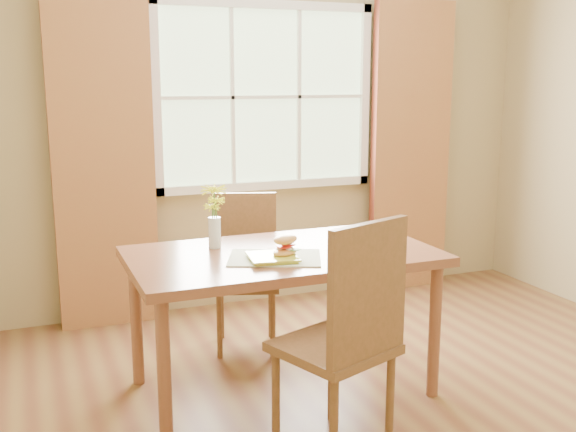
{
  "coord_description": "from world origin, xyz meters",
  "views": [
    {
      "loc": [
        -1.63,
        -2.69,
        1.63
      ],
      "look_at": [
        -0.42,
        0.38,
        0.95
      ],
      "focal_mm": 42.0,
      "sensor_mm": 36.0,
      "label": 1
    }
  ],
  "objects_px": {
    "chair_far": "(246,263)",
    "croissant_sandwich": "(285,245)",
    "chair_near": "(349,330)",
    "water_glass": "(335,240)",
    "dining_table": "(282,266)",
    "flower_vase": "(214,210)"
  },
  "relations": [
    {
      "from": "chair_far",
      "to": "water_glass",
      "type": "relative_size",
      "value": 8.79
    },
    {
      "from": "dining_table",
      "to": "chair_far",
      "type": "bearing_deg",
      "value": 87.49
    },
    {
      "from": "water_glass",
      "to": "dining_table",
      "type": "bearing_deg",
      "value": 165.64
    },
    {
      "from": "chair_far",
      "to": "croissant_sandwich",
      "type": "xyz_separation_m",
      "value": [
        -0.06,
        -0.84,
        0.32
      ]
    },
    {
      "from": "water_glass",
      "to": "flower_vase",
      "type": "relative_size",
      "value": 0.32
    },
    {
      "from": "water_glass",
      "to": "flower_vase",
      "type": "distance_m",
      "value": 0.65
    },
    {
      "from": "dining_table",
      "to": "water_glass",
      "type": "height_order",
      "value": "water_glass"
    },
    {
      "from": "chair_near",
      "to": "water_glass",
      "type": "bearing_deg",
      "value": 49.18
    },
    {
      "from": "croissant_sandwich",
      "to": "flower_vase",
      "type": "bearing_deg",
      "value": 94.84
    },
    {
      "from": "dining_table",
      "to": "flower_vase",
      "type": "relative_size",
      "value": 4.66
    },
    {
      "from": "dining_table",
      "to": "chair_far",
      "type": "height_order",
      "value": "chair_far"
    },
    {
      "from": "water_glass",
      "to": "flower_vase",
      "type": "bearing_deg",
      "value": 154.16
    },
    {
      "from": "chair_near",
      "to": "chair_far",
      "type": "xyz_separation_m",
      "value": [
        -0.01,
        1.4,
        -0.07
      ]
    },
    {
      "from": "chair_far",
      "to": "flower_vase",
      "type": "bearing_deg",
      "value": -105.51
    },
    {
      "from": "chair_far",
      "to": "flower_vase",
      "type": "xyz_separation_m",
      "value": [
        -0.33,
        -0.49,
        0.45
      ]
    },
    {
      "from": "water_glass",
      "to": "flower_vase",
      "type": "xyz_separation_m",
      "value": [
        -0.57,
        0.27,
        0.15
      ]
    },
    {
      "from": "croissant_sandwich",
      "to": "water_glass",
      "type": "bearing_deg",
      "value": -17.91
    },
    {
      "from": "dining_table",
      "to": "flower_vase",
      "type": "bearing_deg",
      "value": 145.06
    },
    {
      "from": "chair_near",
      "to": "chair_far",
      "type": "height_order",
      "value": "chair_near"
    },
    {
      "from": "chair_far",
      "to": "croissant_sandwich",
      "type": "relative_size",
      "value": 5.33
    },
    {
      "from": "chair_far",
      "to": "water_glass",
      "type": "bearing_deg",
      "value": -54.47
    },
    {
      "from": "water_glass",
      "to": "chair_far",
      "type": "bearing_deg",
      "value": 107.52
    }
  ]
}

